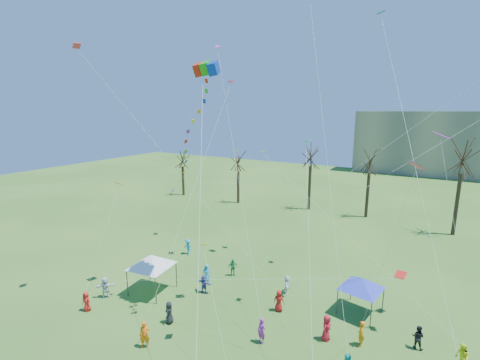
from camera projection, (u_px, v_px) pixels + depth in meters
The scene contains 6 objects.
bare_tree_row at pixel (382, 170), 44.88m from camera, with size 68.73×8.26×12.09m.
big_box_kite at pixel (194, 140), 22.36m from camera, with size 3.96×5.66×18.78m.
canopy_tent_white at pixel (151, 261), 27.96m from camera, with size 4.40×4.40×3.32m.
canopy_tent_blue at pixel (362, 283), 24.98m from camera, with size 3.81×3.81×2.91m.
festival_crowd at pixel (250, 313), 24.08m from camera, with size 26.73×14.77×1.86m.
small_kites_aloft at pixel (284, 132), 24.37m from camera, with size 28.61×17.70×34.49m.
Camera 1 is at (8.97, -12.24, 15.13)m, focal length 25.00 mm.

